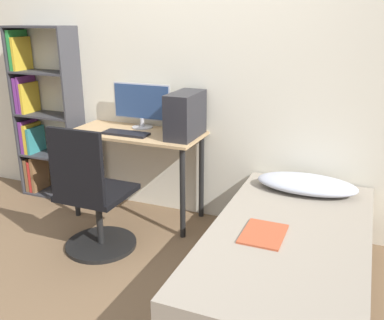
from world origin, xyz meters
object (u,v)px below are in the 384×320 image
(office_chair, at_px, (93,205))
(keyboard, at_px, (126,133))
(pc_tower, at_px, (185,115))
(monitor, at_px, (142,104))
(bookshelf, at_px, (40,118))
(bed, at_px, (287,265))

(office_chair, xyz_separation_m, keyboard, (-0.02, 0.54, 0.40))
(keyboard, xyz_separation_m, pc_tower, (0.47, 0.13, 0.17))
(office_chair, height_order, monitor, monitor)
(bookshelf, distance_m, bed, 2.69)
(bookshelf, distance_m, monitor, 1.11)
(monitor, height_order, keyboard, monitor)
(bed, relative_size, keyboard, 4.81)
(bed, relative_size, pc_tower, 4.46)
(bookshelf, height_order, keyboard, bookshelf)
(bookshelf, xyz_separation_m, bed, (2.52, -0.79, -0.53))
(monitor, xyz_separation_m, pc_tower, (0.46, -0.13, -0.03))
(bed, distance_m, pc_tower, 1.39)
(pc_tower, bearing_deg, office_chair, -124.15)
(bookshelf, height_order, bed, bookshelf)
(monitor, relative_size, pc_tower, 1.29)
(monitor, bearing_deg, keyboard, -93.18)
(office_chair, distance_m, bed, 1.43)
(bookshelf, relative_size, bed, 0.87)
(office_chair, xyz_separation_m, pc_tower, (0.45, 0.67, 0.57))
(bed, height_order, keyboard, keyboard)
(bed, height_order, monitor, monitor)
(bed, distance_m, keyboard, 1.65)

